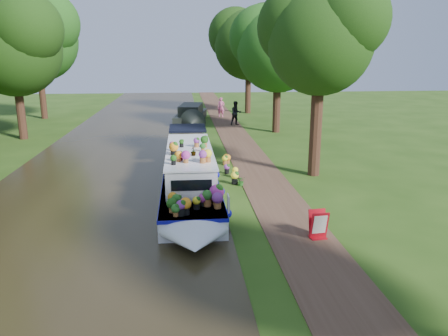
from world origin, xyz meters
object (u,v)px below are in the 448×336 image
at_px(sandwich_board, 318,226).
at_px(pedestrian_pink, 221,107).
at_px(second_boat, 191,115).
at_px(pedestrian_dark, 236,113).
at_px(plant_boat, 190,173).

distance_m(sandwich_board, pedestrian_pink, 27.79).
distance_m(second_boat, pedestrian_pink, 3.81).
height_order(second_boat, sandwich_board, second_boat).
distance_m(pedestrian_pink, pedestrian_dark, 4.96).
height_order(sandwich_board, pedestrian_dark, pedestrian_dark).
relative_size(plant_boat, pedestrian_pink, 7.54).
relative_size(plant_boat, pedestrian_dark, 6.95).
relative_size(sandwich_board, pedestrian_pink, 0.51).
relative_size(second_boat, pedestrian_pink, 4.39).
relative_size(sandwich_board, pedestrian_dark, 0.47).
bearing_deg(sandwich_board, second_boat, 92.37).
height_order(plant_boat, sandwich_board, plant_boat).
relative_size(second_boat, pedestrian_dark, 4.04).
height_order(plant_boat, pedestrian_pink, plant_boat).
xyz_separation_m(second_boat, sandwich_board, (3.47, -25.27, -0.16)).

